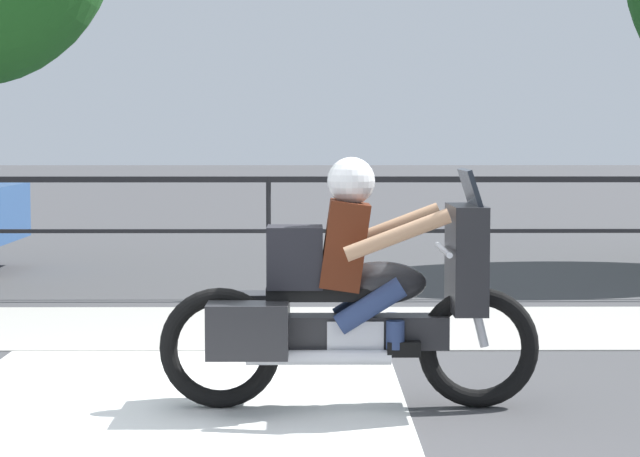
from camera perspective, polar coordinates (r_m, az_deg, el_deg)
name	(u,v)px	position (r m, az deg, el deg)	size (l,w,h in m)	color
ground_plane	(238,416)	(7.48, -3.77, -8.55)	(120.00, 120.00, 0.00)	#424244
sidewalk_band	(261,327)	(10.82, -2.71, -4.51)	(44.00, 2.40, 0.01)	#A8A59E
crosswalk_band	(163,423)	(7.32, -7.20, -8.83)	(2.89, 6.00, 0.01)	silver
fence_railing	(269,202)	(12.70, -2.37, 1.20)	(36.00, 0.05, 1.24)	black
motorcycle	(351,296)	(7.57, 1.43, -3.08)	(2.31, 0.76, 1.53)	black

